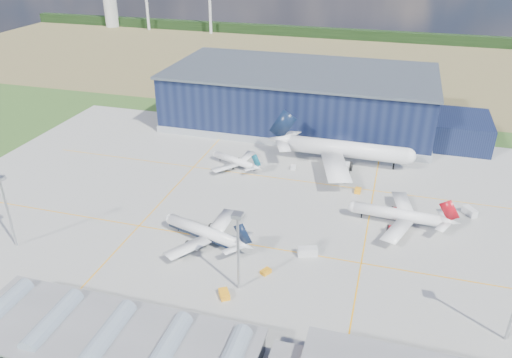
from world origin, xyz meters
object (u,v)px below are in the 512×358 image
object	(u,v)px
light_mast_west	(5,201)
airliner_regional	(234,157)
gse_tug_a	(224,294)
gse_tug_c	(358,191)
airliner_navy	(203,226)
gse_van_a	(307,251)
gse_cart_a	(293,167)
gse_van_c	(348,352)
airliner_widebody	(347,141)
gse_van_b	(470,211)
hangar	(306,100)
car_b	(111,311)
airliner_red	(397,209)
gse_tug_b	(266,272)
light_mast_center	(238,239)

from	to	relation	value
light_mast_west	airliner_regional	world-z (taller)	light_mast_west
gse_tug_a	gse_tug_c	distance (m)	71.77
airliner_navy	gse_van_a	bearing A→B (deg)	-160.43
gse_cart_a	gse_van_c	world-z (taller)	gse_van_c
airliner_widebody	gse_van_c	bearing A→B (deg)	-82.13
gse_van_a	gse_van_b	size ratio (longest dim) A/B	1.09
gse_cart_a	gse_tug_c	bearing A→B (deg)	-32.34
hangar	car_b	world-z (taller)	hangar
airliner_red	airliner_widebody	distance (m)	46.11
airliner_navy	gse_tug_b	bearing A→B (deg)	172.34
gse_van_a	gse_tug_c	distance (m)	43.71
hangar	airliner_red	bearing A→B (deg)	-60.52
gse_cart_a	gse_van_b	size ratio (longest dim) A/B	0.56
gse_van_a	airliner_widebody	bearing A→B (deg)	-21.35
light_mast_center	airliner_regional	xyz separation A→B (m)	(-24.58, 70.00, -11.36)
light_mast_center	gse_van_c	distance (m)	36.94
airliner_regional	airliner_navy	bearing A→B (deg)	120.69
airliner_red	airliner_regional	size ratio (longest dim) A/B	1.39
light_mast_west	airliner_navy	distance (m)	56.86
gse_tug_b	airliner_regional	bearing A→B (deg)	145.18
gse_van_a	airliner_regional	bearing A→B (deg)	18.84
light_mast_west	gse_tug_b	world-z (taller)	light_mast_west
light_mast_center	gse_tug_c	xyz separation A→B (m)	(24.59, 62.14, -14.71)
gse_tug_a	gse_van_b	bearing A→B (deg)	11.56
light_mast_center	car_b	bearing A→B (deg)	-146.54
hangar	light_mast_center	xyz separation A→B (m)	(7.19, -124.80, 3.82)
light_mast_center	airliner_navy	size ratio (longest dim) A/B	0.70
light_mast_west	gse_van_a	xyz separation A→B (m)	(84.53, 19.60, -14.17)
airliner_red	gse_van_a	bearing A→B (deg)	49.51
airliner_red	gse_tug_b	xyz separation A→B (m)	(-33.16, -36.25, -5.02)
airliner_widebody	gse_cart_a	distance (m)	23.59
light_mast_west	light_mast_center	bearing A→B (deg)	0.00
gse_van_b	airliner_red	bearing A→B (deg)	174.70
airliner_widebody	gse_cart_a	world-z (taller)	airliner_widebody
airliner_red	gse_tug_b	distance (m)	49.39
airliner_widebody	airliner_regional	bearing A→B (deg)	-159.96
light_mast_center	airliner_widebody	bearing A→B (deg)	78.53
light_mast_center	gse_tug_b	bearing A→B (deg)	56.82
airliner_regional	gse_tug_c	bearing A→B (deg)	-166.67
airliner_navy	car_b	xyz separation A→B (m)	(-10.22, -36.00, -4.67)
gse_tug_a	gse_van_c	distance (m)	34.79
gse_tug_c	hangar	bearing A→B (deg)	119.77
airliner_red	car_b	size ratio (longest dim) A/B	8.50
hangar	airliner_red	size ratio (longest dim) A/B	4.19
light_mast_center	gse_van_a	size ratio (longest dim) A/B	3.96
light_mast_west	gse_van_c	bearing A→B (deg)	-8.55
hangar	airliner_regional	distance (m)	57.99
hangar	light_mast_west	world-z (taller)	hangar
airliner_widebody	gse_cart_a	xyz separation A→B (m)	(-19.03, -10.58, -9.09)
airliner_regional	gse_tug_b	world-z (taller)	airliner_regional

